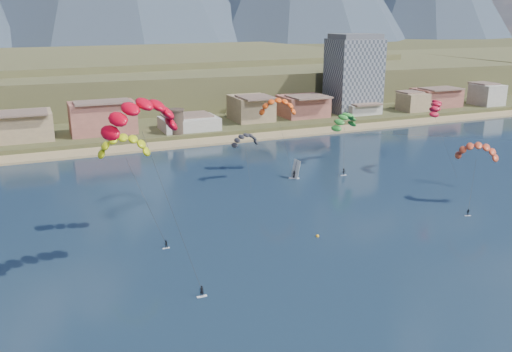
# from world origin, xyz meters

# --- Properties ---
(ground) EXTENTS (2400.00, 2400.00, 0.00)m
(ground) POSITION_xyz_m (0.00, 0.00, 0.00)
(ground) COLOR black
(ground) RESTS_ON ground
(beach) EXTENTS (2200.00, 12.00, 0.90)m
(beach) POSITION_xyz_m (0.00, 106.00, 0.25)
(beach) COLOR #A18B5C
(beach) RESTS_ON ground
(land) EXTENTS (2200.00, 900.00, 4.00)m
(land) POSITION_xyz_m (0.00, 560.00, 0.00)
(land) COLOR brown
(land) RESTS_ON ground
(foothills) EXTENTS (940.00, 210.00, 18.00)m
(foothills) POSITION_xyz_m (22.39, 232.47, 9.08)
(foothills) COLOR brown
(foothills) RESTS_ON ground
(town) EXTENTS (400.00, 24.00, 12.00)m
(town) POSITION_xyz_m (-40.00, 122.00, 8.00)
(town) COLOR beige
(town) RESTS_ON ground
(apartment_tower) EXTENTS (20.00, 16.00, 32.00)m
(apartment_tower) POSITION_xyz_m (85.00, 128.00, 17.82)
(apartment_tower) COLOR gray
(apartment_tower) RESTS_ON ground
(watchtower) EXTENTS (5.82, 5.82, 8.60)m
(watchtower) POSITION_xyz_m (5.00, 114.00, 6.37)
(watchtower) COLOR #47382D
(watchtower) RESTS_ON ground
(kitesurfer_red) EXTENTS (13.94, 15.09, 30.95)m
(kitesurfer_red) POSITION_xyz_m (-25.32, 17.03, 27.45)
(kitesurfer_red) COLOR silver
(kitesurfer_red) RESTS_ON ground
(kitesurfer_yellow) EXTENTS (10.83, 13.45, 21.88)m
(kitesurfer_yellow) POSITION_xyz_m (-25.21, 36.58, 18.37)
(kitesurfer_yellow) COLOR silver
(kitesurfer_yellow) RESTS_ON ground
(kitesurfer_orange) EXTENTS (12.98, 11.79, 16.41)m
(kitesurfer_orange) POSITION_xyz_m (50.68, 24.12, 12.74)
(kitesurfer_orange) COLOR silver
(kitesurfer_orange) RESTS_ON ground
(kitesurfer_green) EXTENTS (13.83, 16.82, 18.22)m
(kitesurfer_green) POSITION_xyz_m (42.06, 65.89, 12.82)
(kitesurfer_green) COLOR silver
(kitesurfer_green) RESTS_ON ground
(distant_kite_dark) EXTENTS (8.01, 5.99, 14.48)m
(distant_kite_dark) POSITION_xyz_m (8.93, 60.05, 11.43)
(distant_kite_dark) COLOR #262626
(distant_kite_dark) RESTS_ON ground
(distant_kite_orange) EXTENTS (11.08, 7.51, 21.83)m
(distant_kite_orange) POSITION_xyz_m (20.21, 64.74, 18.70)
(distant_kite_orange) COLOR #262626
(distant_kite_orange) RESTS_ON ground
(distant_kite_red) EXTENTS (8.36, 9.09, 21.29)m
(distant_kite_red) POSITION_xyz_m (58.07, 47.61, 18.49)
(distant_kite_red) COLOR #262626
(distant_kite_red) RESTS_ON ground
(windsurfer) EXTENTS (3.05, 3.13, 4.91)m
(windsurfer) POSITION_xyz_m (21.58, 56.61, 1.56)
(windsurfer) COLOR silver
(windsurfer) RESTS_ON ground
(buoy) EXTENTS (0.66, 0.66, 0.66)m
(buoy) POSITION_xyz_m (8.00, 20.19, 0.11)
(buoy) COLOR #FFB01A
(buoy) RESTS_ON ground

